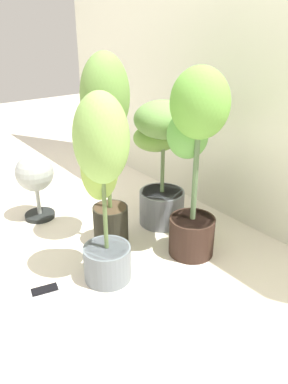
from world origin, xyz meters
The scene contains 8 objects.
ground_plane centered at (0.00, 0.00, 0.00)m, with size 8.00×8.00×0.00m, color silver.
mylar_back_wall centered at (0.00, 0.86, 1.00)m, with size 3.20×0.01×2.00m, color silver.
potted_plant_back_center centered at (0.00, 0.48, 0.43)m, with size 0.45×0.39×0.72m.
potted_plant_front_right centered at (0.26, -0.06, 0.51)m, with size 0.30×0.28×0.87m.
potted_plant_back_right centered at (0.34, 0.39, 0.55)m, with size 0.39×0.32×0.93m.
potted_plant_center centered at (-0.01, 0.12, 0.61)m, with size 0.36×0.32×0.98m.
cell_phone centered at (0.18, -0.34, 0.00)m, with size 0.10×0.16×0.01m.
floor_fan centered at (-0.48, -0.08, 0.27)m, with size 0.25×0.25×0.40m.
Camera 1 is at (1.51, -0.80, 1.11)m, focal length 34.97 mm.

